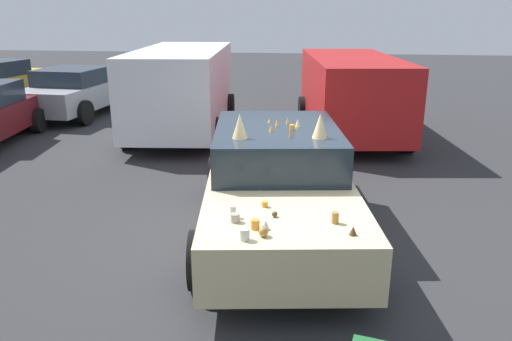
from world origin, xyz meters
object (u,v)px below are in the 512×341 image
at_px(art_car_decorated, 278,181).
at_px(parked_van_row_back_far, 351,92).
at_px(parked_van_far_right, 183,86).
at_px(parked_sedan_near_left, 78,91).

relative_size(art_car_decorated, parked_van_row_back_far, 0.93).
height_order(parked_van_far_right, parked_van_row_back_far, parked_van_far_right).
height_order(parked_van_row_back_far, parked_sedan_near_left, parked_van_row_back_far).
xyz_separation_m(parked_van_far_right, parked_van_row_back_far, (0.13, -4.12, -0.08)).
relative_size(parked_van_far_right, parked_sedan_near_left, 1.26).
bearing_deg(parked_van_far_right, parked_sedan_near_left, 58.82).
xyz_separation_m(art_car_decorated, parked_sedan_near_left, (7.33, 6.51, -0.03)).
bearing_deg(art_car_decorated, parked_sedan_near_left, -146.60).
distance_m(art_car_decorated, parked_van_far_right, 6.29).
bearing_deg(parked_van_far_right, parked_van_row_back_far, -93.99).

